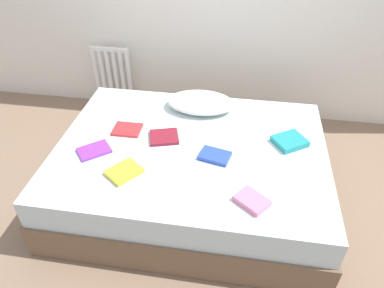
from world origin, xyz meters
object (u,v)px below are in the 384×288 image
Objects in this scene: radiator at (113,74)px; textbook_pink at (252,201)px; textbook_purple at (94,150)px; bed at (191,171)px; textbook_blue at (215,156)px; textbook_yellow at (124,172)px; pillow at (200,102)px; textbook_maroon at (164,137)px; textbook_red at (127,129)px; textbook_teal at (290,141)px.

radiator is 2.25m from textbook_pink.
textbook_purple is 1.17m from textbook_pink.
bed is 10.36× the size of textbook_pink.
textbook_blue is 0.63m from textbook_yellow.
textbook_maroon is (-0.21, -0.45, -0.05)m from pillow.
textbook_red is (-0.12, 0.47, -0.00)m from textbook_yellow.
textbook_teal is (0.72, -0.37, -0.04)m from pillow.
pillow is at bearing 13.41° from textbook_yellow.
textbook_red is (-0.70, 0.21, -0.00)m from textbook_blue.
pillow reaches higher than textbook_purple.
textbook_yellow reaches higher than textbook_red.
textbook_pink is at bearing -56.21° from textbook_maroon.
radiator is 2.77× the size of textbook_red.
textbook_blue is at bearing -28.66° from textbook_yellow.
textbook_purple is (-0.28, 0.19, -0.00)m from textbook_yellow.
radiator is at bearing 64.81° from textbook_purple.
textbook_yellow is at bearing -142.81° from textbook_blue.
textbook_teal is at bearing 0.75° from textbook_red.
textbook_teal is 1.23m from textbook_red.
textbook_red is at bearing 167.67° from bed.
textbook_red is (-0.30, 0.05, -0.00)m from textbook_maroon.
bed is at bearing -25.41° from textbook_purple.
textbook_blue is at bearing -17.58° from textbook_red.
textbook_teal is at bearing 105.42° from textbook_pink.
textbook_red is at bearing 52.22° from textbook_yellow.
radiator reaches higher than textbook_yellow.
textbook_maroon reaches higher than bed.
textbook_blue is 0.74m from textbook_red.
textbook_blue is (1.21, -1.30, 0.12)m from radiator.
textbook_yellow is 0.96× the size of textbook_purple.
radiator is at bearing 59.63° from textbook_yellow.
textbook_purple is 1.42m from textbook_teal.
textbook_blue reaches higher than bed.
radiator is 2.69× the size of textbook_teal.
textbook_red is at bearing -174.20° from textbook_pink.
pillow is 2.62× the size of textbook_yellow.
textbook_pink is (0.46, -1.00, -0.04)m from pillow.
bed is 0.60m from textbook_yellow.
textbook_yellow is at bearing -137.62° from bed.
textbook_blue is 0.98× the size of textbook_red.
textbook_maroon is (-0.40, 0.16, -0.00)m from textbook_blue.
pillow is 2.88× the size of textbook_pink.
bed is 0.59m from textbook_red.
textbook_pink is 0.87m from textbook_maroon.
textbook_maroon is at bearing 171.26° from textbook_blue.
bed is 0.60m from pillow.
textbook_maroon is at bearing -12.96° from textbook_purple.
bed is at bearing -10.17° from textbook_yellow.
textbook_purple is at bearing -170.03° from textbook_maroon.
textbook_blue reaches higher than textbook_purple.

